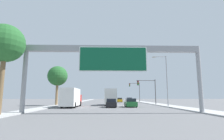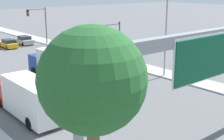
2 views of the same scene
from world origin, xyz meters
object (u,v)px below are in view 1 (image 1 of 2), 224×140
Objects in this scene: car_near_left at (131,103)px; palm_tree_foreground at (5,44)px; traffic_light_near_intersection at (149,87)px; palm_tree_background at (58,76)px; car_near_center at (129,100)px; traffic_light_mid_block at (136,89)px; car_mid_right at (111,103)px; truck_box_secondary at (72,98)px; sign_gantry at (113,58)px; truck_box_primary at (110,97)px; street_lamp_right at (165,77)px; car_far_left at (120,100)px.

car_near_left is 21.44m from palm_tree_foreground.
traffic_light_near_intersection is 30.10m from palm_tree_foreground.
car_near_left is at bearing -20.57° from palm_tree_background.
traffic_light_mid_block is (2.14, -2.55, 3.69)m from car_near_center.
car_mid_right is 7.07m from truck_box_secondary.
traffic_light_mid_block is at bearing 77.16° from sign_gantry.
car_near_left is 0.49× the size of truck_box_secondary.
traffic_light_near_intersection is (8.82, 0.94, 2.18)m from truck_box_primary.
car_near_center is at bearing 77.33° from car_mid_right.
car_near_left is 0.46× the size of street_lamp_right.
palm_tree_background is at bearing 91.04° from palm_tree_foreground.
truck_box_primary is (-7.00, -23.49, 1.03)m from car_near_center.
car_mid_right is (0.00, 11.51, -5.48)m from sign_gantry.
street_lamp_right is at bearing 1.56° from truck_box_secondary.
sign_gantry is at bearing -57.37° from palm_tree_background.
car_near_left is 0.52× the size of palm_tree_background.
car_near_center is at bearing 73.40° from truck_box_primary.
traffic_light_mid_block reaches higher than car_far_left.
palm_tree_foreground is at bearing -128.23° from car_mid_right.
car_near_left is 10.55m from truck_box_secondary.
palm_tree_background is (-14.82, 5.56, 5.44)m from car_near_left.
traffic_light_mid_block is at bearing 89.07° from traffic_light_near_intersection.
car_near_left is 0.74× the size of traffic_light_near_intersection.
traffic_light_mid_block is (9.14, 20.94, 2.67)m from truck_box_primary.
truck_box_primary is 0.95× the size of palm_tree_foreground.
truck_box_primary reaches higher than car_near_left.
traffic_light_mid_block is at bearing -49.95° from car_near_center.
truck_box_primary is 0.91× the size of street_lamp_right.
car_far_left is (3.50, 41.34, -5.49)m from sign_gantry.
palm_tree_foreground is at bearing -88.96° from palm_tree_background.
truck_box_primary is 24.75m from palm_tree_foreground.
car_near_center is 0.49× the size of street_lamp_right.
truck_box_primary is (0.00, 7.65, 1.05)m from car_mid_right.
street_lamp_right is at bearing 4.38° from car_mid_right.
palm_tree_background reaches higher than traffic_light_mid_block.
street_lamp_right reaches higher than car_mid_right.
palm_tree_foreground is (-10.95, -13.90, 6.36)m from car_mid_right.
street_lamp_right is at bearing -84.27° from car_near_center.
palm_tree_foreground is at bearing -116.94° from truck_box_primary.
car_far_left is 0.51× the size of palm_tree_foreground.
car_mid_right is 0.54× the size of palm_tree_background.
palm_tree_background is at bearing 159.43° from car_near_left.
car_far_left is (3.50, 29.83, -0.01)m from car_mid_right.
sign_gantry is at bearing -59.35° from truck_box_secondary.
street_lamp_right is (17.04, 0.46, 3.87)m from truck_box_secondary.
car_mid_right is at bearing -2.50° from truck_box_secondary.
car_mid_right is at bearing -28.58° from palm_tree_background.
car_far_left is (0.00, 29.23, -0.03)m from car_near_left.
car_near_left is at bearing -90.00° from car_far_left.
sign_gantry reaches higher than car_near_center.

